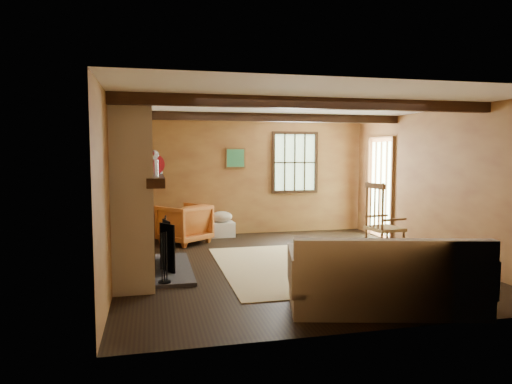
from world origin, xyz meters
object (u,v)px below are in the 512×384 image
object	(u,v)px
rocking_chair	(383,226)
armchair	(184,224)
laundry_basket	(222,229)
sofa	(386,283)
fireplace	(137,196)

from	to	relation	value
rocking_chair	armchair	xyz separation A→B (m)	(-3.07, 1.93, -0.15)
laundry_basket	sofa	bearing A→B (deg)	-76.97
fireplace	armchair	xyz separation A→B (m)	(0.80, 1.98, -0.73)
rocking_chair	armchair	size ratio (longest dim) A/B	1.51
fireplace	armchair	bearing A→B (deg)	67.99
fireplace	armchair	world-z (taller)	fireplace
rocking_chair	sofa	world-z (taller)	rocking_chair
fireplace	rocking_chair	size ratio (longest dim) A/B	1.94
laundry_basket	rocking_chair	bearing A→B (deg)	-46.89
armchair	sofa	bearing A→B (deg)	75.45
fireplace	sofa	size ratio (longest dim) A/B	1.07
laundry_basket	armchair	size ratio (longest dim) A/B	0.61
fireplace	sofa	bearing A→B (deg)	-39.64
rocking_chair	sofa	size ratio (longest dim) A/B	0.55
sofa	laundry_basket	bearing A→B (deg)	117.18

